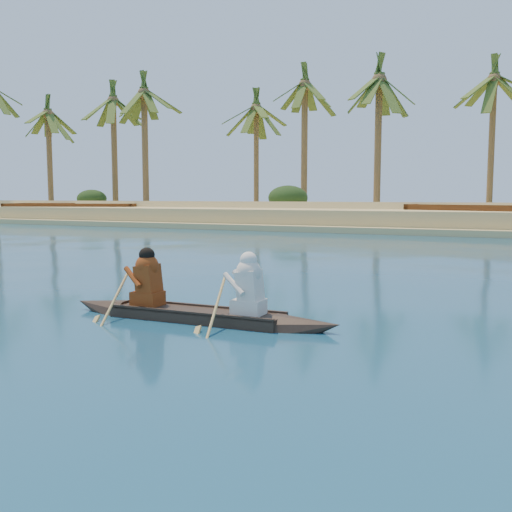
% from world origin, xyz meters
% --- Properties ---
extents(canoe, '(5.21, 0.83, 1.43)m').
position_xyz_m(canoe, '(-8.00, -1.48, 0.28)').
color(canoe, '#30241A').
rests_on(canoe, ground).
extents(barge_left, '(11.62, 7.04, 1.84)m').
position_xyz_m(barge_left, '(-37.07, 27.00, 0.64)').
color(barge_left, brown).
rests_on(barge_left, ground).
extents(barge_mid, '(12.29, 7.48, 1.94)m').
position_xyz_m(barge_mid, '(-3.74, 27.00, 0.68)').
color(barge_mid, brown).
rests_on(barge_mid, ground).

